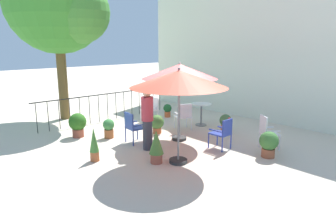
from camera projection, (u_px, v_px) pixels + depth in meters
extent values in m
plane|color=beige|center=(169.00, 140.00, 9.01)|extent=(60.00, 60.00, 0.00)
cube|color=silver|center=(253.00, 50.00, 11.30)|extent=(10.50, 0.30, 5.21)
cube|color=black|center=(107.00, 94.00, 11.21)|extent=(0.03, 5.58, 0.03)
cylinder|color=black|center=(36.00, 118.00, 9.59)|extent=(0.02, 0.02, 1.00)
cylinder|color=black|center=(48.00, 116.00, 9.84)|extent=(0.02, 0.02, 1.00)
cylinder|color=black|center=(59.00, 115.00, 10.09)|extent=(0.02, 0.02, 1.00)
cylinder|color=black|center=(70.00, 113.00, 10.33)|extent=(0.02, 0.02, 1.00)
cylinder|color=black|center=(80.00, 111.00, 10.58)|extent=(0.02, 0.02, 1.00)
cylinder|color=black|center=(90.00, 110.00, 10.83)|extent=(0.02, 0.02, 1.00)
cylinder|color=black|center=(99.00, 108.00, 11.07)|extent=(0.02, 0.02, 1.00)
cylinder|color=black|center=(108.00, 107.00, 11.32)|extent=(0.02, 0.02, 1.00)
cylinder|color=black|center=(116.00, 106.00, 11.56)|extent=(0.02, 0.02, 1.00)
cylinder|color=black|center=(124.00, 104.00, 11.81)|extent=(0.02, 0.02, 1.00)
cylinder|color=black|center=(132.00, 103.00, 12.06)|extent=(0.02, 0.02, 1.00)
cylinder|color=black|center=(139.00, 102.00, 12.30)|extent=(0.02, 0.02, 1.00)
cylinder|color=black|center=(146.00, 101.00, 12.55)|extent=(0.02, 0.02, 1.00)
cylinder|color=black|center=(153.00, 100.00, 12.80)|extent=(0.02, 0.02, 1.00)
cylinder|color=black|center=(160.00, 99.00, 13.04)|extent=(0.02, 0.02, 1.00)
cylinder|color=brown|center=(63.00, 80.00, 11.33)|extent=(0.35, 0.35, 2.98)
sphere|color=#39892D|center=(57.00, 3.00, 10.73)|extent=(3.60, 3.60, 3.60)
sphere|color=#418933|center=(79.00, 12.00, 10.41)|extent=(2.16, 2.16, 2.16)
sphere|color=#328A28|center=(62.00, 1.00, 11.57)|extent=(1.98, 1.98, 1.98)
cylinder|color=#2D2D2D|center=(179.00, 138.00, 9.07)|extent=(0.44, 0.44, 0.08)
cylinder|color=slate|center=(179.00, 103.00, 8.83)|extent=(0.04, 0.04, 2.25)
cone|color=#DE4542|center=(180.00, 71.00, 8.63)|extent=(2.18, 2.18, 0.42)
sphere|color=slate|center=(180.00, 63.00, 8.58)|extent=(0.06, 0.06, 0.06)
cylinder|color=#2D2D2D|center=(178.00, 161.00, 7.31)|extent=(0.44, 0.44, 0.08)
cylinder|color=slate|center=(179.00, 118.00, 7.08)|extent=(0.04, 0.04, 2.22)
cone|color=#E2543A|center=(179.00, 79.00, 6.88)|extent=(2.27, 2.27, 0.39)
sphere|color=slate|center=(179.00, 69.00, 6.83)|extent=(0.06, 0.06, 0.06)
cylinder|color=white|center=(201.00, 104.00, 10.52)|extent=(0.71, 0.71, 0.02)
cylinder|color=slate|center=(201.00, 115.00, 10.60)|extent=(0.06, 0.06, 0.76)
cylinder|color=slate|center=(201.00, 125.00, 10.68)|extent=(0.39, 0.39, 0.03)
cube|color=silver|center=(270.00, 133.00, 8.17)|extent=(0.61, 0.61, 0.04)
cube|color=silver|center=(263.00, 124.00, 8.09)|extent=(0.36, 0.28, 0.48)
cube|color=silver|center=(273.00, 131.00, 7.95)|extent=(0.26, 0.34, 0.03)
cube|color=silver|center=(267.00, 127.00, 8.33)|extent=(0.26, 0.34, 0.03)
cylinder|color=silver|center=(280.00, 144.00, 8.05)|extent=(0.04, 0.04, 0.42)
cylinder|color=silver|center=(273.00, 139.00, 8.43)|extent=(0.04, 0.04, 0.42)
cylinder|color=silver|center=(265.00, 144.00, 8.00)|extent=(0.04, 0.04, 0.42)
cylinder|color=silver|center=(259.00, 140.00, 8.39)|extent=(0.04, 0.04, 0.42)
cube|color=white|center=(183.00, 116.00, 10.09)|extent=(0.62, 0.63, 0.04)
cube|color=white|center=(185.00, 111.00, 9.85)|extent=(0.22, 0.43, 0.44)
cube|color=white|center=(189.00, 112.00, 10.14)|extent=(0.40, 0.21, 0.03)
cube|color=white|center=(177.00, 113.00, 10.00)|extent=(0.40, 0.21, 0.03)
cylinder|color=white|center=(187.00, 121.00, 10.41)|extent=(0.04, 0.04, 0.42)
cylinder|color=white|center=(174.00, 122.00, 10.27)|extent=(0.04, 0.04, 0.42)
cylinder|color=white|center=(191.00, 124.00, 10.02)|extent=(0.04, 0.04, 0.42)
cylinder|color=white|center=(179.00, 125.00, 9.88)|extent=(0.04, 0.04, 0.42)
cube|color=#314A99|center=(135.00, 128.00, 8.70)|extent=(0.53, 0.49, 0.04)
cube|color=#314A99|center=(129.00, 121.00, 8.53)|extent=(0.46, 0.09, 0.44)
cube|color=#314A99|center=(139.00, 125.00, 8.50)|extent=(0.09, 0.39, 0.03)
cube|color=#314A99|center=(131.00, 122.00, 8.85)|extent=(0.09, 0.39, 0.03)
cylinder|color=#314A99|center=(145.00, 136.00, 8.69)|extent=(0.04, 0.04, 0.43)
cylinder|color=#314A99|center=(137.00, 133.00, 9.04)|extent=(0.04, 0.04, 0.43)
cylinder|color=#314A99|center=(133.00, 139.00, 8.46)|extent=(0.04, 0.04, 0.43)
cylinder|color=#314A99|center=(126.00, 135.00, 8.81)|extent=(0.04, 0.04, 0.43)
cube|color=white|center=(149.00, 110.00, 10.99)|extent=(0.54, 0.51, 0.04)
cube|color=white|center=(154.00, 103.00, 11.10)|extent=(0.48, 0.08, 0.42)
cube|color=white|center=(145.00, 106.00, 11.12)|extent=(0.07, 0.43, 0.03)
cube|color=white|center=(154.00, 107.00, 10.81)|extent=(0.07, 0.43, 0.03)
cylinder|color=white|center=(141.00, 116.00, 11.04)|extent=(0.04, 0.04, 0.45)
cylinder|color=white|center=(150.00, 118.00, 10.74)|extent=(0.04, 0.04, 0.45)
cylinder|color=white|center=(149.00, 114.00, 11.36)|extent=(0.04, 0.04, 0.45)
cylinder|color=white|center=(158.00, 116.00, 11.05)|extent=(0.04, 0.04, 0.45)
cube|color=#2D3F9E|center=(220.00, 134.00, 8.21)|extent=(0.50, 0.44, 0.04)
cube|color=#2D3F9E|center=(227.00, 127.00, 8.01)|extent=(0.05, 0.41, 0.41)
cube|color=#2D3F9E|center=(224.00, 128.00, 8.32)|extent=(0.44, 0.05, 0.03)
cube|color=#2D3F9E|center=(216.00, 131.00, 8.06)|extent=(0.44, 0.05, 0.03)
cylinder|color=#2D3F9E|center=(217.00, 138.00, 8.56)|extent=(0.04, 0.04, 0.41)
cylinder|color=#2D3F9E|center=(209.00, 141.00, 8.29)|extent=(0.04, 0.04, 0.41)
cylinder|color=#2D3F9E|center=(231.00, 142.00, 8.24)|extent=(0.04, 0.04, 0.41)
cylinder|color=#2D3F9E|center=(222.00, 145.00, 7.97)|extent=(0.04, 0.04, 0.41)
cylinder|color=#A25930|center=(109.00, 134.00, 9.22)|extent=(0.28, 0.28, 0.27)
cylinder|color=#382819|center=(109.00, 130.00, 9.19)|extent=(0.25, 0.25, 0.02)
sphere|color=#397E3C|center=(109.00, 125.00, 9.16)|extent=(0.35, 0.35, 0.35)
sphere|color=#DF406F|center=(105.00, 125.00, 9.07)|extent=(0.08, 0.08, 0.08)
sphere|color=#DF406F|center=(106.00, 126.00, 9.24)|extent=(0.08, 0.08, 0.08)
sphere|color=#DF406F|center=(106.00, 123.00, 9.26)|extent=(0.08, 0.08, 0.08)
sphere|color=#DF406F|center=(106.00, 124.00, 9.04)|extent=(0.08, 0.08, 0.08)
cylinder|color=#BE5D34|center=(167.00, 114.00, 11.89)|extent=(0.24, 0.24, 0.21)
cylinder|color=#382819|center=(167.00, 112.00, 11.87)|extent=(0.21, 0.21, 0.02)
sphere|color=#1E5A2A|center=(167.00, 108.00, 11.83)|extent=(0.32, 0.32, 0.32)
sphere|color=#B03DAA|center=(170.00, 108.00, 11.91)|extent=(0.06, 0.06, 0.06)
sphere|color=#B03DAA|center=(168.00, 106.00, 11.92)|extent=(0.08, 0.08, 0.08)
sphere|color=#B03DAA|center=(169.00, 108.00, 11.73)|extent=(0.08, 0.08, 0.08)
cylinder|color=brown|center=(268.00, 153.00, 7.65)|extent=(0.33, 0.33, 0.23)
cylinder|color=#382819|center=(268.00, 149.00, 7.63)|extent=(0.29, 0.29, 0.02)
sphere|color=#36672E|center=(269.00, 141.00, 7.58)|extent=(0.48, 0.48, 0.48)
sphere|color=gold|center=(262.00, 142.00, 7.70)|extent=(0.10, 0.10, 0.10)
sphere|color=gold|center=(269.00, 139.00, 7.73)|extent=(0.13, 0.13, 0.13)
cylinder|color=#BF643B|center=(157.00, 130.00, 9.74)|extent=(0.29, 0.29, 0.18)
cylinder|color=#382819|center=(157.00, 128.00, 9.72)|extent=(0.25, 0.25, 0.02)
sphere|color=#467936|center=(157.00, 122.00, 9.67)|extent=(0.45, 0.45, 0.45)
sphere|color=#D23669|center=(161.00, 121.00, 9.74)|extent=(0.11, 0.11, 0.11)
sphere|color=#D23669|center=(161.00, 119.00, 9.61)|extent=(0.10, 0.10, 0.10)
sphere|color=#D23669|center=(161.00, 123.00, 9.65)|extent=(0.12, 0.12, 0.12)
sphere|color=#D23669|center=(160.00, 120.00, 9.58)|extent=(0.13, 0.13, 0.13)
cylinder|color=#9C4C3B|center=(156.00, 158.00, 7.27)|extent=(0.29, 0.29, 0.24)
cylinder|color=#382819|center=(156.00, 154.00, 7.25)|extent=(0.25, 0.25, 0.02)
cone|color=#497332|center=(156.00, 142.00, 7.18)|extent=(0.35, 0.35, 0.58)
cylinder|color=brown|center=(78.00, 133.00, 9.32)|extent=(0.34, 0.34, 0.25)
cylinder|color=#382819|center=(78.00, 129.00, 9.29)|extent=(0.30, 0.30, 0.02)
sphere|color=#275D19|center=(77.00, 122.00, 9.24)|extent=(0.53, 0.53, 0.53)
cylinder|color=#C9674B|center=(225.00, 128.00, 9.90)|extent=(0.30, 0.30, 0.21)
cylinder|color=#382819|center=(225.00, 126.00, 9.88)|extent=(0.26, 0.26, 0.02)
sphere|color=#466C3E|center=(226.00, 120.00, 9.84)|extent=(0.39, 0.39, 0.39)
sphere|color=#E3423A|center=(228.00, 121.00, 9.93)|extent=(0.10, 0.10, 0.10)
sphere|color=#E3423A|center=(228.00, 123.00, 9.76)|extent=(0.07, 0.07, 0.07)
sphere|color=#E3423A|center=(229.00, 119.00, 9.69)|extent=(0.10, 0.10, 0.10)
cylinder|color=#9D5530|center=(95.00, 156.00, 7.39)|extent=(0.22, 0.22, 0.24)
cylinder|color=#382819|center=(95.00, 152.00, 7.37)|extent=(0.19, 0.19, 0.02)
cone|color=#417832|center=(94.00, 140.00, 7.30)|extent=(0.23, 0.23, 0.60)
cylinder|color=#33333D|center=(148.00, 135.00, 8.15)|extent=(0.26, 0.26, 0.81)
cylinder|color=#AE3440|center=(147.00, 109.00, 7.99)|extent=(0.45, 0.45, 0.64)
sphere|color=tan|center=(147.00, 93.00, 7.90)|extent=(0.22, 0.22, 0.22)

